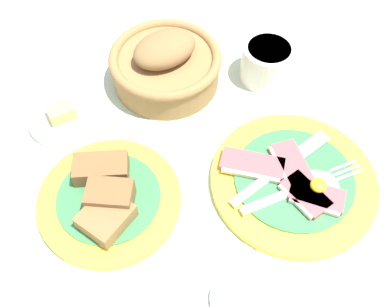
{
  "coord_description": "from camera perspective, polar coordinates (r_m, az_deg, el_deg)",
  "views": [
    {
      "loc": [
        -0.13,
        -0.29,
        0.55
      ],
      "look_at": [
        -0.03,
        0.05,
        0.02
      ],
      "focal_mm": 42.0,
      "sensor_mm": 36.0,
      "label": 1
    }
  ],
  "objects": [
    {
      "name": "ground_plane",
      "position": [
        0.64,
        3.63,
        -4.41
      ],
      "size": [
        3.0,
        3.0,
        0.0
      ],
      "primitive_type": "plane",
      "color": "#B7CCB7"
    },
    {
      "name": "breakfast_plate",
      "position": [
        0.65,
        12.78,
        -3.39
      ],
      "size": [
        0.23,
        0.23,
        0.03
      ],
      "color": "yellow",
      "rests_on": "ground_plane"
    },
    {
      "name": "bread_plate",
      "position": [
        0.62,
        -10.57,
        -5.54
      ],
      "size": [
        0.2,
        0.2,
        0.05
      ],
      "color": "yellow",
      "rests_on": "ground_plane"
    },
    {
      "name": "sugar_cup",
      "position": [
        0.75,
        9.5,
        11.44
      ],
      "size": [
        0.08,
        0.08,
        0.06
      ],
      "color": "white",
      "rests_on": "ground_plane"
    },
    {
      "name": "bread_basket",
      "position": [
        0.74,
        -3.37,
        11.23
      ],
      "size": [
        0.18,
        0.18,
        0.09
      ],
      "color": "olive",
      "rests_on": "ground_plane"
    },
    {
      "name": "butter_dish",
      "position": [
        0.73,
        -15.99,
        4.43
      ],
      "size": [
        0.11,
        0.11,
        0.03
      ],
      "color": "silver",
      "rests_on": "ground_plane"
    },
    {
      "name": "teaspoon_by_saucer",
      "position": [
        0.57,
        3.02,
        -17.42
      ],
      "size": [
        0.03,
        0.19,
        0.01
      ],
      "rotation": [
        0.0,
        0.0,
        4.79
      ],
      "color": "silver",
      "rests_on": "ground_plane"
    }
  ]
}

